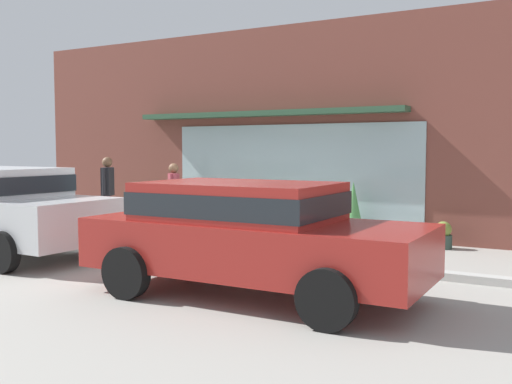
{
  "coord_description": "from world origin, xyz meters",
  "views": [
    {
      "loc": [
        6.61,
        -9.09,
        1.93
      ],
      "look_at": [
        0.75,
        1.2,
        1.07
      ],
      "focal_mm": 41.57,
      "sensor_mm": 36.0,
      "label": 1
    }
  ],
  "objects": [
    {
      "name": "ground_plane",
      "position": [
        0.0,
        0.0,
        0.0
      ],
      "size": [
        60.0,
        60.0,
        0.0
      ],
      "primitive_type": "plane",
      "color": "#9E9B93"
    },
    {
      "name": "curb_strip",
      "position": [
        0.0,
        -0.2,
        0.06
      ],
      "size": [
        14.0,
        0.24,
        0.12
      ],
      "primitive_type": "cube",
      "color": "#B2B2AD",
      "rests_on": "ground_plane"
    },
    {
      "name": "storefront",
      "position": [
        0.01,
        3.19,
        2.32
      ],
      "size": [
        14.0,
        0.81,
        4.73
      ],
      "color": "brown",
      "rests_on": "ground_plane"
    },
    {
      "name": "fire_hydrant",
      "position": [
        -1.8,
        0.56,
        0.46
      ],
      "size": [
        0.4,
        0.37,
        0.92
      ],
      "color": "#4C8C47",
      "rests_on": "ground_plane"
    },
    {
      "name": "pedestrian_with_handbag",
      "position": [
        -1.35,
        1.24,
        0.94
      ],
      "size": [
        0.53,
        0.52,
        1.62
      ],
      "rotation": [
        0.0,
        0.0,
        2.41
      ],
      "color": "#333847",
      "rests_on": "ground_plane"
    },
    {
      "name": "pedestrian_passerby",
      "position": [
        -3.09,
        1.02,
        1.04
      ],
      "size": [
        0.3,
        0.48,
        1.74
      ],
      "rotation": [
        0.0,
        0.0,
        1.94
      ],
      "color": "#8E333D",
      "rests_on": "ground_plane"
    },
    {
      "name": "parked_car_red",
      "position": [
        2.73,
        -2.48,
        0.87
      ],
      "size": [
        4.49,
        2.01,
        1.5
      ],
      "rotation": [
        0.0,
        0.0,
        0.01
      ],
      "color": "maroon",
      "rests_on": "ground_plane"
    },
    {
      "name": "potted_plant_trailing_edge",
      "position": [
        0.63,
        2.91,
        0.4
      ],
      "size": [
        0.54,
        0.54,
        0.75
      ],
      "color": "#33473D",
      "rests_on": "ground_plane"
    },
    {
      "name": "potted_plant_doorstep",
      "position": [
        2.3,
        2.55,
        0.6
      ],
      "size": [
        0.46,
        0.46,
        1.25
      ],
      "color": "#4C4C51",
      "rests_on": "ground_plane"
    },
    {
      "name": "potted_plant_by_entrance",
      "position": [
        4.14,
        2.58,
        0.26
      ],
      "size": [
        0.34,
        0.34,
        0.53
      ],
      "color": "#33473D",
      "rests_on": "ground_plane"
    },
    {
      "name": "potted_plant_window_left",
      "position": [
        -2.12,
        2.64,
        0.34
      ],
      "size": [
        0.44,
        0.44,
        0.69
      ],
      "color": "#33473D",
      "rests_on": "ground_plane"
    },
    {
      "name": "potted_plant_near_hydrant",
      "position": [
        -4.31,
        2.85,
        0.35
      ],
      "size": [
        0.33,
        0.33,
        0.64
      ],
      "color": "#33473D",
      "rests_on": "ground_plane"
    },
    {
      "name": "potted_plant_window_center",
      "position": [
        -3.22,
        2.68,
        0.38
      ],
      "size": [
        0.46,
        0.46,
        0.72
      ],
      "color": "#4C4C51",
      "rests_on": "ground_plane"
    },
    {
      "name": "potted_plant_window_right",
      "position": [
        -0.15,
        2.54,
        0.43
      ],
      "size": [
        0.63,
        0.63,
        0.8
      ],
      "color": "#4C4C51",
      "rests_on": "ground_plane"
    }
  ]
}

